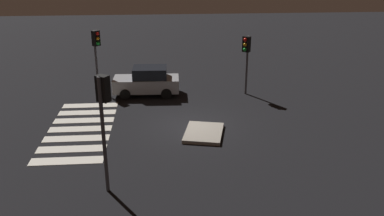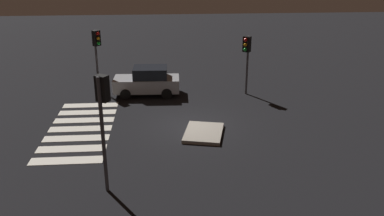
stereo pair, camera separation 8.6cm
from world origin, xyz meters
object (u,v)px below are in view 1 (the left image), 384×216
at_px(car_silver, 147,81).
at_px(traffic_light_west, 246,51).
at_px(traffic_island, 204,133).
at_px(traffic_light_east, 104,105).
at_px(traffic_light_south, 96,46).

distance_m(car_silver, traffic_light_west, 6.48).
relative_size(car_silver, traffic_light_west, 1.12).
height_order(traffic_island, traffic_light_east, traffic_light_east).
xyz_separation_m(traffic_island, traffic_light_west, (-5.92, 3.23, 2.74)).
height_order(car_silver, traffic_light_west, traffic_light_west).
xyz_separation_m(traffic_light_east, traffic_light_south, (-12.00, -1.93, -0.43)).
distance_m(traffic_light_south, traffic_light_west, 9.39).
bearing_deg(traffic_light_west, traffic_island, 9.39).
distance_m(traffic_island, traffic_light_east, 7.12).
distance_m(traffic_island, traffic_light_south, 9.92).
xyz_separation_m(traffic_island, car_silver, (-6.34, -2.93, 0.80)).
bearing_deg(car_silver, traffic_light_west, 177.93).
distance_m(traffic_island, traffic_light_west, 7.28).
xyz_separation_m(car_silver, traffic_light_west, (0.42, 6.17, 1.95)).
height_order(traffic_light_south, traffic_light_west, traffic_light_south).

